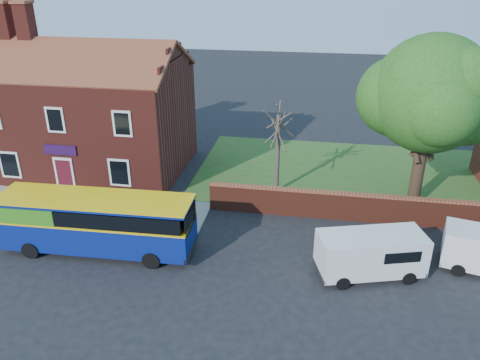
# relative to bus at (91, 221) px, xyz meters

# --- Properties ---
(ground) EXTENTS (120.00, 120.00, 0.00)m
(ground) POSITION_rel_bus_xyz_m (2.62, -1.97, -1.60)
(ground) COLOR black
(ground) RESTS_ON ground
(pavement) EXTENTS (18.00, 3.50, 0.12)m
(pavement) POSITION_rel_bus_xyz_m (-4.38, 3.78, -1.54)
(pavement) COLOR gray
(pavement) RESTS_ON ground
(kerb) EXTENTS (18.00, 0.15, 0.14)m
(kerb) POSITION_rel_bus_xyz_m (-4.38, 2.03, -1.53)
(kerb) COLOR slate
(kerb) RESTS_ON ground
(grass_strip) EXTENTS (26.00, 12.00, 0.04)m
(grass_strip) POSITION_rel_bus_xyz_m (15.62, 11.03, -1.58)
(grass_strip) COLOR #426B28
(grass_strip) RESTS_ON ground
(shop_building) EXTENTS (12.30, 8.13, 10.50)m
(shop_building) POSITION_rel_bus_xyz_m (-4.40, 9.53, 1.81)
(shop_building) COLOR maroon
(shop_building) RESTS_ON ground
(boundary_wall) EXTENTS (22.00, 0.38, 1.60)m
(boundary_wall) POSITION_rel_bus_xyz_m (15.62, 5.03, -0.79)
(boundary_wall) COLOR maroon
(boundary_wall) RESTS_ON ground
(bus) EXTENTS (9.27, 2.60, 2.81)m
(bus) POSITION_rel_bus_xyz_m (0.00, 0.00, 0.00)
(bus) COLOR navy
(bus) RESTS_ON ground
(van_near) EXTENTS (4.94, 3.08, 2.02)m
(van_near) POSITION_rel_bus_xyz_m (12.97, 0.16, -0.47)
(van_near) COLOR white
(van_near) RESTS_ON ground
(large_tree) EXTENTS (7.85, 6.21, 9.57)m
(large_tree) POSITION_rel_bus_xyz_m (16.09, 7.71, 4.67)
(large_tree) COLOR black
(large_tree) RESTS_ON ground
(bare_tree) EXTENTS (1.99, 2.37, 5.30)m
(bare_tree) POSITION_rel_bus_xyz_m (8.08, 7.81, 1.12)
(bare_tree) COLOR #4C4238
(bare_tree) RESTS_ON ground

